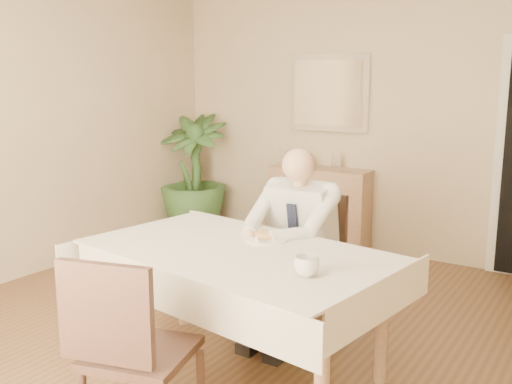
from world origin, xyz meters
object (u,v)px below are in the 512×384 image
Objects in this scene: coffee_mug at (307,266)px; potted_palm at (194,174)px; dining_table at (237,264)px; chair_far at (310,252)px; sideboard at (319,208)px; chair_near at (127,345)px; seated_man at (290,236)px.

coffee_mug is 0.09× the size of potted_palm.
dining_table is 3.21m from potted_palm.
sideboard is (-0.79, 1.69, -0.10)m from chair_far.
chair_near is 3.87m from potted_palm.
seated_man reaches higher than dining_table.
sideboard is (-1.32, 2.74, -0.39)m from coffee_mug.
chair_near is 0.90m from coffee_mug.
chair_far reaches higher than dining_table.
chair_far is at bearing 90.00° from seated_man.
dining_table is 0.57m from coffee_mug.
dining_table is 1.49× the size of seated_man.
coffee_mug is at bearing -55.43° from seated_man.
chair_far is 7.43× the size of coffee_mug.
chair_far is 1.86m from sideboard.
potted_palm reaches higher than sideboard.
chair_far is (0.00, 0.88, -0.16)m from dining_table.
sideboard reaches higher than dining_table.
coffee_mug is at bearing 35.78° from chair_near.
dining_table is at bearing -90.07° from chair_far.
potted_palm is (-1.43, -0.24, 0.25)m from sideboard.
dining_table is at bearing -90.00° from seated_man.
potted_palm is (-2.21, 3.17, 0.13)m from chair_near.
dining_table is at bearing 161.60° from coffee_mug.
seated_man is 2.81m from potted_palm.
coffee_mug is (0.53, 0.67, 0.27)m from chair_near.
dining_table is 2.03× the size of chair_far.
chair_far is at bearing -67.99° from sideboard.
chair_far is 0.69× the size of potted_palm.
potted_palm is (-2.21, 1.73, -0.04)m from seated_man.
potted_palm reaches higher than chair_near.
seated_man reaches higher than sideboard.
chair_near is 7.64× the size of coffee_mug.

